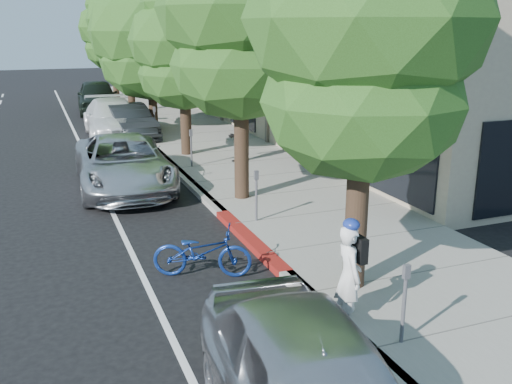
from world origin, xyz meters
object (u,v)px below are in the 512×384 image
street_tree_4 (127,22)px  white_pickup (113,119)px  dark_sedan (128,122)px  street_tree_5 (112,29)px  bicycle (202,252)px  cyclist (349,276)px  pedestrian (237,136)px  street_tree_2 (183,43)px  street_tree_1 (241,12)px  street_tree_3 (149,33)px  dark_suv_far (97,96)px  street_tree_0 (366,27)px  silver_suv (123,163)px

street_tree_4 → white_pickup: 8.28m
dark_sedan → white_pickup: 0.83m
street_tree_5 → bicycle: street_tree_5 is taller
cyclist → pedestrian: bearing=-2.4°
street_tree_2 → bicycle: street_tree_2 is taller
street_tree_1 → street_tree_5: street_tree_1 is taller
street_tree_3 → dark_sedan: (-1.40, -1.50, -3.67)m
street_tree_1 → dark_suv_far: (-1.73, 19.10, -4.16)m
dark_sedan → street_tree_5: bearing=77.9°
street_tree_5 → dark_suv_far: (-1.73, -4.90, -3.63)m
bicycle → white_pickup: 15.42m
street_tree_3 → street_tree_0: bearing=-90.0°
bicycle → white_pickup: white_pickup is taller
street_tree_4 → pedestrian: 14.36m
street_tree_2 → street_tree_5: (0.00, 18.00, 0.38)m
dark_suv_far → bicycle: bearing=-88.1°
street_tree_5 → cyclist: bearing=-91.3°
street_tree_0 → street_tree_5: 30.00m
dark_suv_far → pedestrian: (3.09, -14.86, 0.13)m
silver_suv → street_tree_5: bearing=84.9°
street_tree_0 → white_pickup: 17.65m
street_tree_2 → white_pickup: street_tree_2 is taller
street_tree_3 → bicycle: 16.95m
silver_suv → pedestrian: (4.19, 1.66, 0.25)m
bicycle → silver_suv: bearing=27.3°
street_tree_4 → bicycle: (-2.39, -22.32, -4.45)m
street_tree_0 → dark_suv_far: 25.45m
street_tree_2 → bicycle: size_ratio=3.46×
street_tree_0 → white_pickup: street_tree_0 is taller
bicycle → pedestrian: size_ratio=1.09×
street_tree_1 → street_tree_4: 18.00m
street_tree_4 → dark_sedan: bearing=-100.6°
street_tree_1 → street_tree_3: 12.02m
street_tree_2 → street_tree_4: bearing=90.0°
street_tree_4 → cyclist: size_ratio=4.57×
street_tree_5 → bicycle: 28.70m
street_tree_1 → silver_suv: street_tree_1 is taller
street_tree_5 → cyclist: street_tree_5 is taller
street_tree_0 → street_tree_4: street_tree_4 is taller
cyclist → bicycle: cyclist is taller
white_pickup → dark_suv_far: 8.01m
street_tree_1 → street_tree_3: street_tree_1 is taller
cyclist → street_tree_5: bearing=6.7°
street_tree_4 → bicycle: 22.88m
street_tree_0 → street_tree_1: size_ratio=0.93×
dark_suv_far → street_tree_4: bearing=-29.0°
street_tree_0 → street_tree_4: 24.00m
street_tree_2 → dark_sedan: size_ratio=1.47×
street_tree_3 → white_pickup: street_tree_3 is taller
bicycle → street_tree_4: bearing=17.5°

